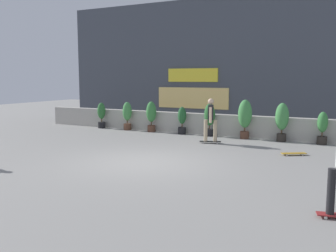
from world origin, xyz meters
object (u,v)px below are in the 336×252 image
object	(u,v)px
skateboard_near_camera	(294,153)
potted_plant_4	(210,118)
potted_plant_2	(151,115)
potted_plant_7	(322,127)
potted_plant_5	(245,116)
potted_plant_0	(101,114)
potted_plant_3	(182,120)
potted_plant_1	(127,114)
skater_foreground	(211,119)
potted_plant_6	(282,119)

from	to	relation	value
skateboard_near_camera	potted_plant_4	bearing A→B (deg)	146.42
potted_plant_2	potted_plant_7	xyz separation A→B (m)	(7.28, 0.00, -0.14)
potted_plant_2	potted_plant_5	distance (m)	4.36
potted_plant_0	potted_plant_3	bearing A→B (deg)	0.00
skateboard_near_camera	potted_plant_1	bearing A→B (deg)	162.31
potted_plant_0	skater_foreground	bearing A→B (deg)	-14.72
potted_plant_7	skater_foreground	world-z (taller)	skater_foreground
potted_plant_0	potted_plant_3	world-z (taller)	potted_plant_0
potted_plant_0	potted_plant_3	size ratio (longest dim) A/B	1.04
potted_plant_2	potted_plant_3	bearing A→B (deg)	0.00
potted_plant_6	skater_foreground	world-z (taller)	skater_foreground
potted_plant_0	potted_plant_5	xyz separation A→B (m)	(7.17, -0.00, 0.25)
potted_plant_1	potted_plant_4	bearing A→B (deg)	0.00
potted_plant_0	potted_plant_6	distance (m)	8.64
potted_plant_0	potted_plant_4	distance (m)	5.65
potted_plant_1	potted_plant_6	world-z (taller)	potted_plant_6
potted_plant_6	potted_plant_7	distance (m)	1.48
skater_foreground	skateboard_near_camera	bearing A→B (deg)	-15.60
potted_plant_3	skateboard_near_camera	size ratio (longest dim) A/B	1.53
potted_plant_0	potted_plant_4	size ratio (longest dim) A/B	0.90
potted_plant_5	skateboard_near_camera	world-z (taller)	potted_plant_5
potted_plant_3	potted_plant_4	size ratio (longest dim) A/B	0.86
potted_plant_3	skater_foreground	distance (m)	2.58
potted_plant_0	potted_plant_6	world-z (taller)	potted_plant_6
potted_plant_4	skater_foreground	size ratio (longest dim) A/B	0.82
potted_plant_0	potted_plant_7	bearing A→B (deg)	0.00
potted_plant_1	potted_plant_3	size ratio (longest dim) A/B	1.11
potted_plant_1	potted_plant_0	bearing A→B (deg)	180.00
potted_plant_6	potted_plant_7	size ratio (longest dim) A/B	1.23
potted_plant_3	potted_plant_4	bearing A→B (deg)	-0.00
potted_plant_7	skateboard_near_camera	distance (m)	2.68
potted_plant_5	skateboard_near_camera	bearing A→B (deg)	-47.73
potted_plant_1	potted_plant_4	distance (m)	4.15
potted_plant_3	potted_plant_6	bearing A→B (deg)	-0.00
skateboard_near_camera	potted_plant_6	bearing A→B (deg)	108.50
potted_plant_4	skater_foreground	distance (m)	1.79
potted_plant_1	potted_plant_2	xyz separation A→B (m)	(1.31, 0.00, 0.05)
potted_plant_5	potted_plant_6	bearing A→B (deg)	0.00
potted_plant_1	potted_plant_5	bearing A→B (deg)	0.00
potted_plant_1	skateboard_near_camera	world-z (taller)	potted_plant_1
potted_plant_2	skateboard_near_camera	size ratio (longest dim) A/B	1.77
potted_plant_1	potted_plant_4	size ratio (longest dim) A/B	0.96
potted_plant_6	potted_plant_0	bearing A→B (deg)	180.00
potted_plant_0	potted_plant_2	size ratio (longest dim) A/B	0.90
potted_plant_2	potted_plant_7	world-z (taller)	potted_plant_2
potted_plant_3	skateboard_near_camera	distance (m)	5.74
potted_plant_4	potted_plant_6	bearing A→B (deg)	-0.00
skater_foreground	potted_plant_2	bearing A→B (deg)	154.64
potted_plant_2	potted_plant_1	bearing A→B (deg)	-180.00
potted_plant_5	potted_plant_0	bearing A→B (deg)	180.00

